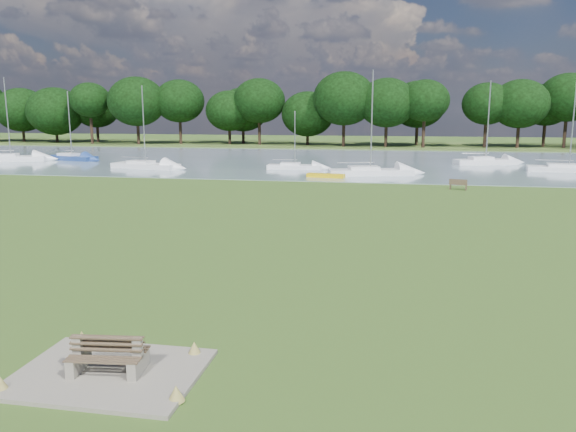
% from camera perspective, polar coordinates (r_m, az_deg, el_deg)
% --- Properties ---
extents(ground, '(220.00, 220.00, 0.00)m').
position_cam_1_polar(ground, '(26.55, -3.35, -2.42)').
color(ground, '#4F6028').
extents(river, '(220.00, 40.00, 0.10)m').
position_cam_1_polar(river, '(67.64, 5.28, 5.56)').
color(river, slate).
rests_on(river, ground).
extents(far_bank, '(220.00, 20.00, 0.40)m').
position_cam_1_polar(far_bank, '(97.47, 6.96, 7.09)').
color(far_bank, '#4C6626').
rests_on(far_bank, ground).
extents(concrete_pad, '(4.20, 3.20, 0.10)m').
position_cam_1_polar(concrete_pad, '(14.07, -17.70, -14.95)').
color(concrete_pad, gray).
rests_on(concrete_pad, ground).
extents(bench_pair, '(1.80, 1.18, 0.91)m').
position_cam_1_polar(bench_pair, '(13.90, -17.81, -13.38)').
color(bench_pair, gray).
rests_on(bench_pair, concrete_pad).
extents(riverbank_bench, '(1.41, 0.76, 0.83)m').
position_cam_1_polar(riverbank_bench, '(44.96, 16.91, 3.09)').
color(riverbank_bench, brown).
rests_on(riverbank_bench, ground).
extents(kayak, '(3.51, 1.33, 0.34)m').
position_cam_1_polar(kayak, '(50.72, 3.85, 4.12)').
color(kayak, '#E3BA0B').
rests_on(kayak, river).
extents(tree_line, '(159.30, 9.38, 11.35)m').
position_cam_1_polar(tree_line, '(93.11, 12.11, 10.91)').
color(tree_line, black).
rests_on(tree_line, far_bank).
extents(sailboat_0, '(7.84, 3.05, 9.06)m').
position_cam_1_polar(sailboat_0, '(61.83, 26.56, 4.46)').
color(sailboat_0, white).
rests_on(sailboat_0, river).
extents(sailboat_1, '(7.12, 3.84, 8.19)m').
position_cam_1_polar(sailboat_1, '(73.40, -21.14, 5.70)').
color(sailboat_1, navy).
rests_on(sailboat_1, river).
extents(sailboat_2, '(8.10, 4.18, 9.56)m').
position_cam_1_polar(sailboat_2, '(53.08, 8.27, 4.67)').
color(sailboat_2, white).
rests_on(sailboat_2, river).
extents(sailboat_4, '(8.30, 4.84, 9.76)m').
position_cam_1_polar(sailboat_4, '(74.99, -26.40, 5.43)').
color(sailboat_4, white).
rests_on(sailboat_4, river).
extents(sailboat_6, '(7.74, 3.67, 8.45)m').
position_cam_1_polar(sailboat_6, '(60.75, -14.35, 5.16)').
color(sailboat_6, white).
rests_on(sailboat_6, river).
extents(sailboat_7, '(5.69, 1.81, 5.88)m').
position_cam_1_polar(sailboat_7, '(58.00, 0.63, 5.18)').
color(sailboat_7, white).
rests_on(sailboat_7, river).
extents(sailboat_8, '(7.18, 3.98, 9.15)m').
position_cam_1_polar(sailboat_8, '(66.74, 19.38, 5.42)').
color(sailboat_8, white).
rests_on(sailboat_8, river).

